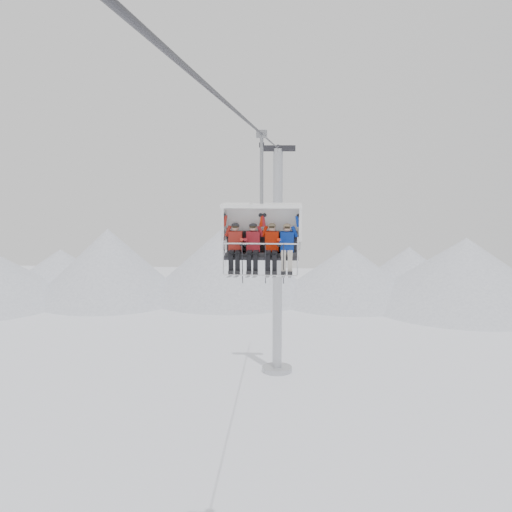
# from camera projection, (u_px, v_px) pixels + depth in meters

# --- Properties ---
(ridgeline) EXTENTS (72.00, 21.00, 7.00)m
(ridgeline) POSITION_uv_depth(u_px,v_px,m) (265.00, 270.00, 58.19)
(ridgeline) COLOR silver
(ridgeline) RESTS_ON ground
(lift_tower_right) EXTENTS (2.00, 1.80, 13.48)m
(lift_tower_right) POSITION_uv_depth(u_px,v_px,m) (277.00, 277.00, 37.86)
(lift_tower_right) COLOR #ACAEB3
(lift_tower_right) RESTS_ON ground
(haul_cable) EXTENTS (0.06, 50.00, 0.06)m
(haul_cable) POSITION_uv_depth(u_px,v_px,m) (256.00, 129.00, 15.04)
(haul_cable) COLOR #2A2A2E
(haul_cable) RESTS_ON lift_tower_left
(chairlift_carrier) EXTENTS (2.23, 1.17, 3.98)m
(chairlift_carrier) POSITION_uv_depth(u_px,v_px,m) (262.00, 229.00, 18.23)
(chairlift_carrier) COLOR black
(chairlift_carrier) RESTS_ON haul_cable
(skier_far_left) EXTENTS (0.38, 1.69, 1.54)m
(skier_far_left) POSITION_uv_depth(u_px,v_px,m) (235.00, 246.00, 18.04)
(skier_far_left) COLOR #B0251C
(skier_far_left) RESTS_ON chairlift_carrier
(skier_center_left) EXTENTS (0.38, 1.69, 1.54)m
(skier_center_left) POSITION_uv_depth(u_px,v_px,m) (253.00, 246.00, 18.01)
(skier_center_left) COLOR #A41A23
(skier_center_left) RESTS_ON chairlift_carrier
(skier_center_right) EXTENTS (0.38, 1.69, 1.54)m
(skier_center_right) POSITION_uv_depth(u_px,v_px,m) (272.00, 246.00, 17.98)
(skier_center_right) COLOR red
(skier_center_right) RESTS_ON chairlift_carrier
(skier_far_right) EXTENTS (0.38, 1.69, 1.53)m
(skier_far_right) POSITION_uv_depth(u_px,v_px,m) (287.00, 247.00, 17.95)
(skier_far_right) COLOR #0D33AE
(skier_far_right) RESTS_ON chairlift_carrier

